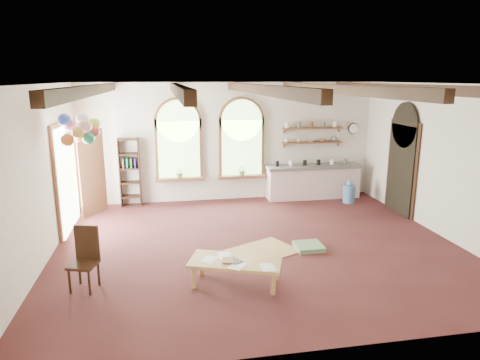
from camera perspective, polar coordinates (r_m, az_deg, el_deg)
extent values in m
plane|color=#4F2021|center=(8.79, 2.36, -8.67)|extent=(8.00, 8.00, 0.00)
cube|color=brown|center=(11.54, -8.15, 4.06)|extent=(1.24, 0.08, 1.64)
cylinder|color=brown|center=(11.44, -8.27, 7.77)|extent=(1.24, 0.08, 1.24)
cube|color=#9ACD7B|center=(11.50, -8.14, 4.03)|extent=(1.10, 0.04, 1.50)
cube|color=brown|center=(11.60, -8.00, 0.14)|extent=(1.30, 0.28, 0.08)
cube|color=brown|center=(11.72, 0.21, 4.34)|extent=(1.24, 0.08, 1.64)
cylinder|color=brown|center=(11.62, 0.21, 8.00)|extent=(1.24, 0.08, 1.24)
cube|color=#9ACD7B|center=(11.68, 0.24, 4.31)|extent=(1.10, 0.04, 1.50)
cube|color=brown|center=(11.78, 0.28, 0.48)|extent=(1.30, 0.28, 0.08)
cube|color=brown|center=(10.21, -22.16, 0.25)|extent=(0.10, 1.90, 2.50)
cube|color=black|center=(11.27, 20.68, 1.29)|extent=(0.10, 1.30, 2.40)
cube|color=beige|center=(12.21, 9.68, -0.36)|extent=(2.60, 0.55, 0.86)
cube|color=slate|center=(12.11, 9.77, 1.80)|extent=(2.68, 0.62, 0.08)
cube|color=brown|center=(12.16, 9.60, 4.97)|extent=(1.70, 0.24, 0.04)
cube|color=brown|center=(12.11, 9.68, 6.84)|extent=(1.70, 0.24, 0.04)
cylinder|color=black|center=(12.66, 14.93, 6.63)|extent=(0.32, 0.04, 0.32)
cube|color=#341910|center=(11.57, -15.72, 0.95)|extent=(0.03, 0.32, 1.80)
cube|color=#341910|center=(11.53, -13.25, 1.05)|extent=(0.03, 0.32, 1.80)
cube|color=tan|center=(7.07, -0.60, -10.86)|extent=(1.63, 1.15, 0.06)
cube|color=tan|center=(7.08, -6.17, -12.78)|extent=(0.07, 0.07, 0.37)
cube|color=tan|center=(6.87, 4.43, -13.60)|extent=(0.07, 0.07, 0.37)
cube|color=tan|center=(7.50, -5.16, -11.18)|extent=(0.07, 0.07, 0.37)
cube|color=tan|center=(7.30, 4.79, -11.89)|extent=(0.07, 0.07, 0.37)
cube|color=#341910|center=(7.34, -20.18, -10.56)|extent=(0.51, 0.51, 0.05)
cube|color=#341910|center=(7.38, -19.73, -7.89)|extent=(0.40, 0.16, 0.60)
cube|color=tan|center=(8.40, 2.24, -9.67)|extent=(1.79, 1.52, 0.02)
cube|color=#688B60|center=(8.69, 9.15, -8.76)|extent=(0.54, 0.54, 0.09)
cylinder|color=#5285AF|center=(11.96, 14.34, -1.81)|extent=(0.33, 0.33, 0.49)
sphere|color=#5285AF|center=(11.88, 14.42, -0.42)|extent=(0.17, 0.17, 0.17)
cylinder|color=#5285AF|center=(12.63, 13.92, -1.01)|extent=(0.32, 0.32, 0.47)
sphere|color=#5285AF|center=(12.56, 13.99, 0.27)|extent=(0.17, 0.17, 0.17)
cylinder|color=white|center=(8.90, -20.87, 9.16)|extent=(0.01, 0.01, 0.85)
sphere|color=#208E62|center=(8.86, -19.55, 5.31)|extent=(0.24, 0.24, 0.24)
sphere|color=#C44941|center=(8.95, -18.92, 6.21)|extent=(0.24, 0.24, 0.24)
sphere|color=#AFFF35|center=(9.12, -18.85, 7.10)|extent=(0.24, 0.24, 0.24)
sphere|color=white|center=(9.09, -20.26, 7.73)|extent=(0.24, 0.24, 0.24)
sphere|color=orange|center=(9.22, -20.79, 5.50)|extent=(0.24, 0.24, 0.24)
sphere|color=#4DB379|center=(9.21, -22.03, 6.14)|extent=(0.24, 0.24, 0.24)
sphere|color=pink|center=(8.98, -21.80, 6.77)|extent=(0.24, 0.24, 0.24)
sphere|color=#395DF4|center=(8.85, -22.38, 7.42)|extent=(0.24, 0.24, 0.24)
sphere|color=orange|center=(8.70, -22.02, 4.97)|extent=(0.24, 0.24, 0.24)
sphere|color=#F3CA55|center=(8.76, -20.77, 5.92)|extent=(0.24, 0.24, 0.24)
sphere|color=#FFBBC7|center=(8.69, -19.94, 6.73)|extent=(0.24, 0.24, 0.24)
imported|color=olive|center=(7.04, -2.36, -10.66)|extent=(0.23, 0.29, 0.02)
cube|color=black|center=(7.04, -0.76, -10.69)|extent=(0.28, 0.31, 0.01)
imported|color=#598C4C|center=(11.53, -8.02, 1.03)|extent=(0.27, 0.23, 0.30)
imported|color=#598C4C|center=(11.71, 0.31, 1.35)|extent=(0.27, 0.23, 0.30)
imported|color=white|center=(11.92, 6.21, 5.24)|extent=(0.12, 0.10, 0.10)
imported|color=beige|center=(12.03, 7.81, 5.26)|extent=(0.10, 0.10, 0.09)
imported|color=beige|center=(12.14, 9.39, 5.18)|extent=(0.22, 0.22, 0.05)
imported|color=#8C664C|center=(12.26, 10.94, 5.22)|extent=(0.20, 0.20, 0.06)
imported|color=slate|center=(12.38, 12.47, 5.53)|extent=(0.18, 0.18, 0.19)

